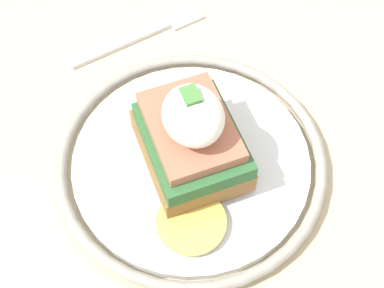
{
  "coord_description": "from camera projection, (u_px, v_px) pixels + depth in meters",
  "views": [
    {
      "loc": [
        0.18,
        -0.08,
        1.16
      ],
      "look_at": [
        -0.04,
        0.0,
        0.78
      ],
      "focal_mm": 50.0,
      "sensor_mm": 36.0,
      "label": 1
    }
  ],
  "objects": [
    {
      "name": "dining_table",
      "position": [
        204.0,
        257.0,
        0.56
      ],
      "size": [
        0.99,
        0.64,
        0.75
      ],
      "color": "#C6B28E",
      "rests_on": "ground_plane"
    },
    {
      "name": "plate",
      "position": [
        192.0,
        160.0,
        0.46
      ],
      "size": [
        0.23,
        0.23,
        0.02
      ],
      "color": "silver",
      "rests_on": "dining_table"
    },
    {
      "name": "sandwich",
      "position": [
        192.0,
        139.0,
        0.42
      ],
      "size": [
        0.13,
        0.09,
        0.09
      ],
      "color": "olive",
      "rests_on": "plate"
    },
    {
      "name": "fork",
      "position": [
        145.0,
        34.0,
        0.54
      ],
      "size": [
        0.04,
        0.15,
        0.0
      ],
      "color": "silver",
      "rests_on": "dining_table"
    }
  ]
}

